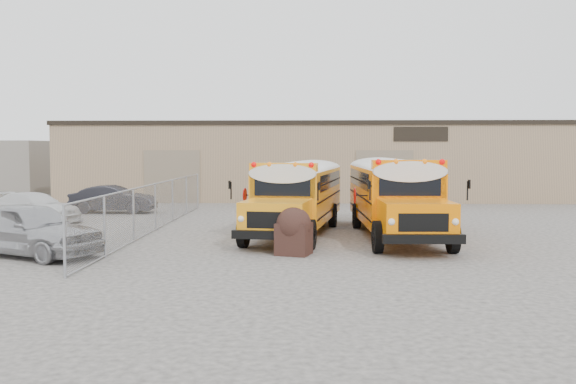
{
  "coord_description": "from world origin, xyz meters",
  "views": [
    {
      "loc": [
        -0.06,
        -21.05,
        3.17
      ],
      "look_at": [
        -0.89,
        1.32,
        1.6
      ],
      "focal_mm": 40.0,
      "sensor_mm": 36.0,
      "label": 1
    }
  ],
  "objects_px": {
    "tarp_bundle": "(294,230)",
    "school_bus_right": "(373,182)",
    "school_bus_left": "(319,183)",
    "car_dark": "(113,199)",
    "car_silver": "(30,229)",
    "car_white": "(34,207)"
  },
  "relations": [
    {
      "from": "school_bus_left",
      "to": "school_bus_right",
      "type": "xyz_separation_m",
      "value": [
        2.43,
        -0.25,
        0.07
      ]
    },
    {
      "from": "school_bus_left",
      "to": "car_dark",
      "type": "bearing_deg",
      "value": 172.26
    },
    {
      "from": "school_bus_left",
      "to": "school_bus_right",
      "type": "relative_size",
      "value": 0.98
    },
    {
      "from": "tarp_bundle",
      "to": "car_silver",
      "type": "height_order",
      "value": "car_silver"
    },
    {
      "from": "school_bus_right",
      "to": "car_silver",
      "type": "bearing_deg",
      "value": -135.82
    },
    {
      "from": "car_dark",
      "to": "school_bus_left",
      "type": "bearing_deg",
      "value": -97.31
    },
    {
      "from": "tarp_bundle",
      "to": "car_dark",
      "type": "distance_m",
      "value": 14.83
    },
    {
      "from": "school_bus_left",
      "to": "tarp_bundle",
      "type": "xyz_separation_m",
      "value": [
        -0.85,
        -10.41,
        -0.83
      ]
    },
    {
      "from": "school_bus_left",
      "to": "school_bus_right",
      "type": "height_order",
      "value": "school_bus_right"
    },
    {
      "from": "car_silver",
      "to": "car_dark",
      "type": "distance_m",
      "value": 12.32
    },
    {
      "from": "school_bus_left",
      "to": "tarp_bundle",
      "type": "bearing_deg",
      "value": -94.67
    },
    {
      "from": "tarp_bundle",
      "to": "school_bus_right",
      "type": "bearing_deg",
      "value": 72.12
    },
    {
      "from": "car_silver",
      "to": "car_white",
      "type": "bearing_deg",
      "value": 48.54
    },
    {
      "from": "tarp_bundle",
      "to": "car_white",
      "type": "height_order",
      "value": "tarp_bundle"
    },
    {
      "from": "school_bus_right",
      "to": "car_silver",
      "type": "height_order",
      "value": "school_bus_right"
    },
    {
      "from": "school_bus_left",
      "to": "car_silver",
      "type": "xyz_separation_m",
      "value": [
        -8.54,
        -10.9,
        -0.76
      ]
    },
    {
      "from": "school_bus_left",
      "to": "school_bus_right",
      "type": "distance_m",
      "value": 2.44
    },
    {
      "from": "school_bus_left",
      "to": "car_white",
      "type": "xyz_separation_m",
      "value": [
        -12.05,
        -2.58,
        -0.93
      ]
    },
    {
      "from": "school_bus_left",
      "to": "car_silver",
      "type": "height_order",
      "value": "school_bus_left"
    },
    {
      "from": "car_white",
      "to": "car_dark",
      "type": "height_order",
      "value": "car_dark"
    },
    {
      "from": "tarp_bundle",
      "to": "car_dark",
      "type": "relative_size",
      "value": 0.35
    },
    {
      "from": "car_silver",
      "to": "car_white",
      "type": "xyz_separation_m",
      "value": [
        -3.51,
        8.32,
        -0.17
      ]
    }
  ]
}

